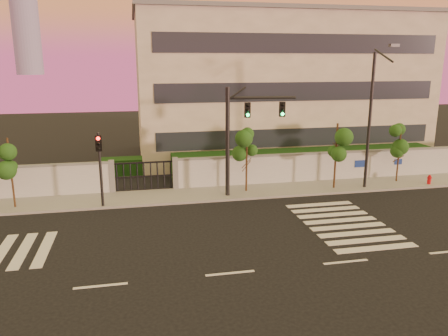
# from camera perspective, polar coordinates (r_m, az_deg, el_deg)

# --- Properties ---
(ground) EXTENTS (120.00, 120.00, 0.00)m
(ground) POSITION_cam_1_polar(r_m,az_deg,el_deg) (17.91, 0.80, -13.60)
(ground) COLOR black
(ground) RESTS_ON ground
(sidewalk) EXTENTS (60.00, 3.00, 0.15)m
(sidewalk) POSITION_cam_1_polar(r_m,az_deg,el_deg) (27.49, -3.94, -3.51)
(sidewalk) COLOR gray
(sidewalk) RESTS_ON ground
(perimeter_wall) EXTENTS (60.00, 0.36, 2.20)m
(perimeter_wall) POSITION_cam_1_polar(r_m,az_deg,el_deg) (28.67, -4.18, -0.72)
(perimeter_wall) COLOR #B3B5BA
(perimeter_wall) RESTS_ON ground
(hedge_row) EXTENTS (41.00, 4.25, 1.80)m
(hedge_row) POSITION_cam_1_polar(r_m,az_deg,el_deg) (31.50, -2.92, 0.15)
(hedge_row) COLOR black
(hedge_row) RESTS_ON ground
(institutional_building) EXTENTS (24.40, 12.40, 12.25)m
(institutional_building) POSITION_cam_1_polar(r_m,az_deg,el_deg) (39.58, 6.79, 10.69)
(institutional_building) COLOR #B4AC98
(institutional_building) RESTS_ON ground
(road_markings) EXTENTS (57.00, 7.62, 0.02)m
(road_markings) POSITION_cam_1_polar(r_m,az_deg,el_deg) (21.05, -5.71, -9.29)
(road_markings) COLOR silver
(road_markings) RESTS_ON ground
(street_tree_c) EXTENTS (1.33, 1.06, 4.14)m
(street_tree_c) POSITION_cam_1_polar(r_m,az_deg,el_deg) (26.98, -26.18, 1.27)
(street_tree_c) COLOR #382314
(street_tree_c) RESTS_ON ground
(street_tree_d) EXTENTS (1.45, 1.15, 4.17)m
(street_tree_d) POSITION_cam_1_polar(r_m,az_deg,el_deg) (27.37, 3.02, 2.90)
(street_tree_d) COLOR #382314
(street_tree_d) RESTS_ON ground
(street_tree_e) EXTENTS (1.57, 1.25, 4.39)m
(street_tree_e) POSITION_cam_1_polar(r_m,az_deg,el_deg) (28.93, 14.52, 3.40)
(street_tree_e) COLOR #382314
(street_tree_e) RESTS_ON ground
(street_tree_f) EXTENTS (1.37, 1.09, 3.95)m
(street_tree_f) POSITION_cam_1_polar(r_m,az_deg,el_deg) (31.99, 22.01, 3.19)
(street_tree_f) COLOR #382314
(street_tree_f) RESTS_ON ground
(traffic_signal_main) EXTENTS (4.27, 0.62, 6.76)m
(traffic_signal_main) POSITION_cam_1_polar(r_m,az_deg,el_deg) (26.40, 2.30, 5.14)
(traffic_signal_main) COLOR black
(traffic_signal_main) RESTS_ON ground
(traffic_signal_secondary) EXTENTS (0.34, 0.34, 4.40)m
(traffic_signal_secondary) POSITION_cam_1_polar(r_m,az_deg,el_deg) (25.40, -15.90, 0.88)
(traffic_signal_secondary) COLOR black
(traffic_signal_secondary) RESTS_ON ground
(streetlight_east) EXTENTS (0.55, 2.21, 9.19)m
(streetlight_east) POSITION_cam_1_polar(r_m,az_deg,el_deg) (29.26, 18.73, 6.65)
(streetlight_east) COLOR black
(streetlight_east) RESTS_ON ground
(fire_hydrant) EXTENTS (0.31, 0.30, 0.79)m
(fire_hydrant) POSITION_cam_1_polar(r_m,az_deg,el_deg) (32.58, 25.22, -1.48)
(fire_hydrant) COLOR red
(fire_hydrant) RESTS_ON ground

